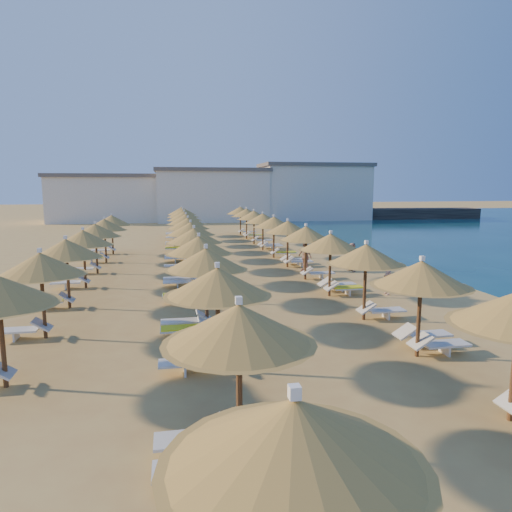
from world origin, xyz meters
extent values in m
plane|color=tan|center=(0.00, 0.00, 0.00)|extent=(220.00, 220.00, 0.00)
cube|color=black|center=(26.53, 44.51, 0.75)|extent=(30.19, 5.81, 1.50)
cube|color=white|center=(-12.68, 46.92, 3.00)|extent=(15.00, 8.00, 6.00)
cube|color=#59514C|center=(-12.68, 46.92, 6.25)|extent=(15.60, 8.48, 0.50)
cube|color=white|center=(1.53, 45.33, 3.40)|extent=(15.00, 8.00, 6.80)
cube|color=#59514C|center=(1.53, 45.33, 7.05)|extent=(15.60, 8.48, 0.50)
cube|color=white|center=(16.55, 45.58, 3.80)|extent=(15.00, 8.00, 7.60)
cube|color=#59514C|center=(16.55, 45.58, 7.85)|extent=(15.60, 8.48, 0.50)
cylinder|color=brown|center=(2.63, -7.56, 1.18)|extent=(0.12, 0.12, 2.36)
cone|color=olive|center=(2.63, -7.56, 2.48)|extent=(2.67, 2.67, 0.74)
cone|color=olive|center=(2.63, -7.56, 2.17)|extent=(2.88, 2.88, 0.12)
cube|color=white|center=(2.63, -7.56, 2.92)|extent=(0.12, 0.12, 0.14)
cylinder|color=brown|center=(2.63, -3.79, 1.18)|extent=(0.12, 0.12, 2.36)
cone|color=olive|center=(2.63, -3.79, 2.48)|extent=(2.67, 2.67, 0.74)
cone|color=olive|center=(2.63, -3.79, 2.17)|extent=(2.88, 2.88, 0.12)
cube|color=white|center=(2.63, -3.79, 2.92)|extent=(0.12, 0.12, 0.14)
cylinder|color=brown|center=(2.63, -0.02, 1.18)|extent=(0.12, 0.12, 2.36)
cone|color=olive|center=(2.63, -0.02, 2.48)|extent=(2.67, 2.67, 0.74)
cone|color=olive|center=(2.63, -0.02, 2.17)|extent=(2.88, 2.88, 0.12)
cube|color=white|center=(2.63, -0.02, 2.92)|extent=(0.12, 0.12, 0.14)
cylinder|color=brown|center=(2.63, 3.75, 1.18)|extent=(0.12, 0.12, 2.36)
cone|color=olive|center=(2.63, 3.75, 2.48)|extent=(2.67, 2.67, 0.74)
cone|color=olive|center=(2.63, 3.75, 2.17)|extent=(2.88, 2.88, 0.12)
cube|color=white|center=(2.63, 3.75, 2.92)|extent=(0.12, 0.12, 0.14)
cylinder|color=brown|center=(2.63, 7.51, 1.18)|extent=(0.12, 0.12, 2.36)
cone|color=olive|center=(2.63, 7.51, 2.48)|extent=(2.67, 2.67, 0.74)
cone|color=olive|center=(2.63, 7.51, 2.17)|extent=(2.88, 2.88, 0.12)
cube|color=white|center=(2.63, 7.51, 2.92)|extent=(0.12, 0.12, 0.14)
cylinder|color=brown|center=(2.63, 11.28, 1.18)|extent=(0.12, 0.12, 2.36)
cone|color=olive|center=(2.63, 11.28, 2.48)|extent=(2.67, 2.67, 0.74)
cone|color=olive|center=(2.63, 11.28, 2.17)|extent=(2.88, 2.88, 0.12)
cube|color=white|center=(2.63, 11.28, 2.92)|extent=(0.12, 0.12, 0.14)
cylinder|color=brown|center=(2.63, 15.05, 1.18)|extent=(0.12, 0.12, 2.36)
cone|color=olive|center=(2.63, 15.05, 2.48)|extent=(2.67, 2.67, 0.74)
cone|color=olive|center=(2.63, 15.05, 2.17)|extent=(2.88, 2.88, 0.12)
cube|color=white|center=(2.63, 15.05, 2.92)|extent=(0.12, 0.12, 0.14)
cylinder|color=brown|center=(2.63, 18.82, 1.18)|extent=(0.12, 0.12, 2.36)
cone|color=olive|center=(2.63, 18.82, 2.48)|extent=(2.67, 2.67, 0.74)
cone|color=olive|center=(2.63, 18.82, 2.17)|extent=(2.88, 2.88, 0.12)
cube|color=white|center=(2.63, 18.82, 2.92)|extent=(0.12, 0.12, 0.14)
cylinder|color=brown|center=(2.63, 22.59, 1.18)|extent=(0.12, 0.12, 2.36)
cone|color=olive|center=(2.63, 22.59, 2.48)|extent=(2.67, 2.67, 0.74)
cone|color=olive|center=(2.63, 22.59, 2.17)|extent=(2.88, 2.88, 0.12)
cube|color=white|center=(2.63, 22.59, 2.92)|extent=(0.12, 0.12, 0.14)
cylinder|color=brown|center=(2.63, 26.36, 1.18)|extent=(0.12, 0.12, 2.36)
cone|color=olive|center=(2.63, 26.36, 2.48)|extent=(2.67, 2.67, 0.74)
cone|color=olive|center=(2.63, 26.36, 2.17)|extent=(2.88, 2.88, 0.12)
cube|color=white|center=(2.63, 26.36, 2.92)|extent=(0.12, 0.12, 0.14)
cone|color=olive|center=(-3.23, -15.10, 2.48)|extent=(2.67, 2.67, 0.74)
cone|color=olive|center=(-3.23, -15.10, 2.17)|extent=(2.88, 2.88, 0.12)
cube|color=white|center=(-3.23, -15.10, 2.92)|extent=(0.12, 0.12, 0.14)
cylinder|color=brown|center=(-3.23, -11.33, 1.18)|extent=(0.12, 0.12, 2.36)
cone|color=olive|center=(-3.23, -11.33, 2.48)|extent=(2.67, 2.67, 0.74)
cone|color=olive|center=(-3.23, -11.33, 2.17)|extent=(2.88, 2.88, 0.12)
cube|color=white|center=(-3.23, -11.33, 2.92)|extent=(0.12, 0.12, 0.14)
cylinder|color=brown|center=(-3.23, -7.56, 1.18)|extent=(0.12, 0.12, 2.36)
cone|color=olive|center=(-3.23, -7.56, 2.48)|extent=(2.67, 2.67, 0.74)
cone|color=olive|center=(-3.23, -7.56, 2.17)|extent=(2.88, 2.88, 0.12)
cube|color=white|center=(-3.23, -7.56, 2.92)|extent=(0.12, 0.12, 0.14)
cylinder|color=brown|center=(-3.23, -3.79, 1.18)|extent=(0.12, 0.12, 2.36)
cone|color=olive|center=(-3.23, -3.79, 2.48)|extent=(2.67, 2.67, 0.74)
cone|color=olive|center=(-3.23, -3.79, 2.17)|extent=(2.88, 2.88, 0.12)
cube|color=white|center=(-3.23, -3.79, 2.92)|extent=(0.12, 0.12, 0.14)
cylinder|color=brown|center=(-3.23, -0.02, 1.18)|extent=(0.12, 0.12, 2.36)
cone|color=olive|center=(-3.23, -0.02, 2.48)|extent=(2.67, 2.67, 0.74)
cone|color=olive|center=(-3.23, -0.02, 2.17)|extent=(2.88, 2.88, 0.12)
cube|color=white|center=(-3.23, -0.02, 2.92)|extent=(0.12, 0.12, 0.14)
cylinder|color=brown|center=(-3.23, 3.75, 1.18)|extent=(0.12, 0.12, 2.36)
cone|color=olive|center=(-3.23, 3.75, 2.48)|extent=(2.67, 2.67, 0.74)
cone|color=olive|center=(-3.23, 3.75, 2.17)|extent=(2.88, 2.88, 0.12)
cube|color=white|center=(-3.23, 3.75, 2.92)|extent=(0.12, 0.12, 0.14)
cylinder|color=brown|center=(-3.23, 7.51, 1.18)|extent=(0.12, 0.12, 2.36)
cone|color=olive|center=(-3.23, 7.51, 2.48)|extent=(2.67, 2.67, 0.74)
cone|color=olive|center=(-3.23, 7.51, 2.17)|extent=(2.88, 2.88, 0.12)
cube|color=white|center=(-3.23, 7.51, 2.92)|extent=(0.12, 0.12, 0.14)
cylinder|color=brown|center=(-3.23, 11.28, 1.18)|extent=(0.12, 0.12, 2.36)
cone|color=olive|center=(-3.23, 11.28, 2.48)|extent=(2.67, 2.67, 0.74)
cone|color=olive|center=(-3.23, 11.28, 2.17)|extent=(2.88, 2.88, 0.12)
cube|color=white|center=(-3.23, 11.28, 2.92)|extent=(0.12, 0.12, 0.14)
cylinder|color=brown|center=(-3.23, 15.05, 1.18)|extent=(0.12, 0.12, 2.36)
cone|color=olive|center=(-3.23, 15.05, 2.48)|extent=(2.67, 2.67, 0.74)
cone|color=olive|center=(-3.23, 15.05, 2.17)|extent=(2.88, 2.88, 0.12)
cube|color=white|center=(-3.23, 15.05, 2.92)|extent=(0.12, 0.12, 0.14)
cylinder|color=brown|center=(-3.23, 18.82, 1.18)|extent=(0.12, 0.12, 2.36)
cone|color=olive|center=(-3.23, 18.82, 2.48)|extent=(2.67, 2.67, 0.74)
cone|color=olive|center=(-3.23, 18.82, 2.17)|extent=(2.88, 2.88, 0.12)
cube|color=white|center=(-3.23, 18.82, 2.92)|extent=(0.12, 0.12, 0.14)
cylinder|color=brown|center=(-3.23, 22.59, 1.18)|extent=(0.12, 0.12, 2.36)
cone|color=olive|center=(-3.23, 22.59, 2.48)|extent=(2.67, 2.67, 0.74)
cone|color=olive|center=(-3.23, 22.59, 2.17)|extent=(2.88, 2.88, 0.12)
cube|color=white|center=(-3.23, 22.59, 2.92)|extent=(0.12, 0.12, 0.14)
cylinder|color=brown|center=(-3.23, 26.36, 1.18)|extent=(0.12, 0.12, 2.36)
cone|color=olive|center=(-3.23, 26.36, 2.48)|extent=(2.67, 2.67, 0.74)
cone|color=olive|center=(-3.23, 26.36, 2.17)|extent=(2.88, 2.88, 0.12)
cube|color=white|center=(-3.23, 26.36, 2.92)|extent=(0.12, 0.12, 0.14)
cylinder|color=brown|center=(-8.55, -7.56, 1.18)|extent=(0.12, 0.12, 2.36)
cylinder|color=brown|center=(-8.55, -3.79, 1.18)|extent=(0.12, 0.12, 2.36)
cone|color=olive|center=(-8.55, -3.79, 2.48)|extent=(2.67, 2.67, 0.74)
cone|color=olive|center=(-8.55, -3.79, 2.17)|extent=(2.88, 2.88, 0.12)
cube|color=white|center=(-8.55, -3.79, 2.92)|extent=(0.12, 0.12, 0.14)
cylinder|color=brown|center=(-8.55, -0.02, 1.18)|extent=(0.12, 0.12, 2.36)
cone|color=olive|center=(-8.55, -0.02, 2.48)|extent=(2.67, 2.67, 0.74)
cone|color=olive|center=(-8.55, -0.02, 2.17)|extent=(2.88, 2.88, 0.12)
cube|color=white|center=(-8.55, -0.02, 2.92)|extent=(0.12, 0.12, 0.14)
cylinder|color=brown|center=(-8.55, 3.75, 1.18)|extent=(0.12, 0.12, 2.36)
cone|color=olive|center=(-8.55, 3.75, 2.48)|extent=(2.67, 2.67, 0.74)
cone|color=olive|center=(-8.55, 3.75, 2.17)|extent=(2.88, 2.88, 0.12)
cube|color=white|center=(-8.55, 3.75, 2.92)|extent=(0.12, 0.12, 0.14)
cylinder|color=brown|center=(-8.55, 7.51, 1.18)|extent=(0.12, 0.12, 2.36)
cone|color=olive|center=(-8.55, 7.51, 2.48)|extent=(2.67, 2.67, 0.74)
cone|color=olive|center=(-8.55, 7.51, 2.17)|extent=(2.88, 2.88, 0.12)
cube|color=white|center=(-8.55, 7.51, 2.92)|extent=(0.12, 0.12, 0.14)
cylinder|color=brown|center=(-8.55, 11.28, 1.18)|extent=(0.12, 0.12, 2.36)
cone|color=olive|center=(-8.55, 11.28, 2.48)|extent=(2.67, 2.67, 0.74)
cone|color=olive|center=(-8.55, 11.28, 2.17)|extent=(2.88, 2.88, 0.12)
cube|color=white|center=(-8.55, 11.28, 2.92)|extent=(0.12, 0.12, 0.14)
cylinder|color=brown|center=(-8.55, 15.05, 1.18)|extent=(0.12, 0.12, 2.36)
cone|color=olive|center=(-8.55, 15.05, 2.48)|extent=(2.67, 2.67, 0.74)
cone|color=olive|center=(-8.55, 15.05, 2.17)|extent=(2.88, 2.88, 0.12)
cube|color=white|center=(-8.55, 15.05, 2.92)|extent=(0.12, 0.12, 0.14)
cube|color=white|center=(-4.13, -11.33, 0.32)|extent=(1.39, 0.61, 0.06)
cube|color=white|center=(-4.13, -11.33, 0.16)|extent=(0.06, 0.55, 0.32)
cube|color=white|center=(-3.32, -11.33, 0.46)|extent=(0.58, 0.61, 0.40)
cube|color=white|center=(-4.13, -12.23, 0.32)|extent=(1.39, 0.61, 0.06)
cube|color=white|center=(-4.13, -12.23, 0.16)|extent=(0.06, 0.55, 0.32)
cube|color=white|center=(-3.32, -12.23, 0.46)|extent=(0.58, 0.61, 0.40)
cube|color=white|center=(3.53, -7.56, 0.32)|extent=(1.39, 0.61, 0.06)
cube|color=white|center=(3.53, -7.56, 0.16)|extent=(0.06, 0.55, 0.32)
cube|color=white|center=(2.71, -7.56, 0.46)|extent=(0.58, 0.61, 0.40)
cube|color=white|center=(3.53, -6.66, 0.32)|extent=(1.39, 0.61, 0.06)
cube|color=white|center=(3.53, -6.66, 0.16)|extent=(0.06, 0.55, 0.32)
cube|color=white|center=(2.71, -6.66, 0.46)|extent=(0.58, 0.61, 0.40)
cube|color=white|center=(-4.13, -7.56, 0.32)|extent=(1.39, 0.61, 0.06)
cube|color=white|center=(-4.13, -7.56, 0.16)|extent=(0.06, 0.55, 0.32)
cube|color=white|center=(-3.32, -7.56, 0.46)|extent=(0.58, 0.61, 0.40)
cube|color=white|center=(3.53, -3.79, 0.32)|extent=(1.39, 0.61, 0.06)
cube|color=white|center=(3.53, -3.79, 0.16)|extent=(0.06, 0.55, 0.32)
cube|color=white|center=(2.71, -3.79, 0.46)|extent=(0.58, 0.61, 0.40)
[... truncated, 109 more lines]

